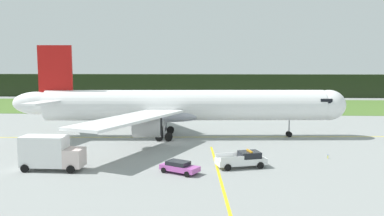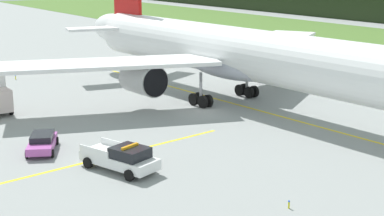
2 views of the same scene
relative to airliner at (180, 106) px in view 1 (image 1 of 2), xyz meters
The scene contains 11 objects.
ground 6.62m from the airliner, 98.46° to the right, with size 320.00×320.00×0.00m, color gray.
grass_verge 47.10m from the airliner, 90.79° to the left, with size 320.00×38.34×0.04m, color #496C2B.
distant_tree_line 76.80m from the airliner, 90.48° to the left, with size 288.00×4.44×7.94m, color black.
taxiway_centerline_main 5.03m from the airliner, ahead, with size 70.10×0.30×0.01m, color yellow.
taxiway_centerline_spur 26.72m from the airliner, 76.60° to the right, with size 36.61×0.30×0.01m, color yellow.
airliner is the anchor object (origin of this frame).
ops_pickup_truck 20.36m from the airliner, 64.57° to the right, with size 6.01×3.61×1.94m.
catering_truck 24.12m from the airliner, 122.16° to the right, with size 6.84×2.83×3.97m.
staff_car 21.24m from the airliner, 85.70° to the right, with size 4.54×3.60×1.30m.
apron_cone 18.59m from the airliner, 61.35° to the right, with size 0.57×0.57×0.72m.
taxiway_edge_light_east 24.03m from the airliner, 34.44° to the right, with size 0.12×0.12×0.49m.
Camera 1 is at (5.64, -57.58, 11.72)m, focal length 36.88 mm.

